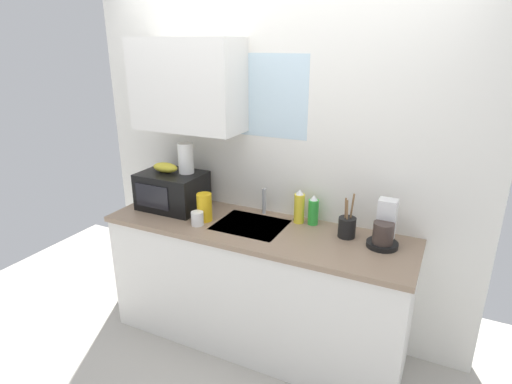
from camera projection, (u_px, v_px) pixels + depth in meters
kitchen_wall_assembly at (262, 150)px, 2.97m from camera, size 2.86×0.42×2.50m
counter_unit at (256, 284)px, 2.96m from camera, size 2.09×0.63×0.90m
sink_faucet at (264, 201)px, 3.01m from camera, size 0.03×0.03×0.19m
microwave at (172, 190)px, 3.10m from camera, size 0.46×0.35×0.27m
banana_bunch at (165, 167)px, 3.06m from camera, size 0.20×0.11×0.07m
paper_towel_roll at (186, 158)px, 3.02m from camera, size 0.11×0.11×0.22m
coffee_maker at (385, 229)px, 2.54m from camera, size 0.19×0.21×0.28m
dish_soap_bottle_yellow at (299, 207)px, 2.85m from camera, size 0.07×0.07×0.24m
dish_soap_bottle_green at (313, 211)px, 2.83m from camera, size 0.07×0.07×0.21m
cereal_canister at (204, 207)px, 2.89m from camera, size 0.10×0.10×0.19m
mug_white at (197, 218)px, 2.83m from camera, size 0.08×0.08×0.09m
utensil_crock at (347, 227)px, 2.65m from camera, size 0.11×0.11×0.29m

